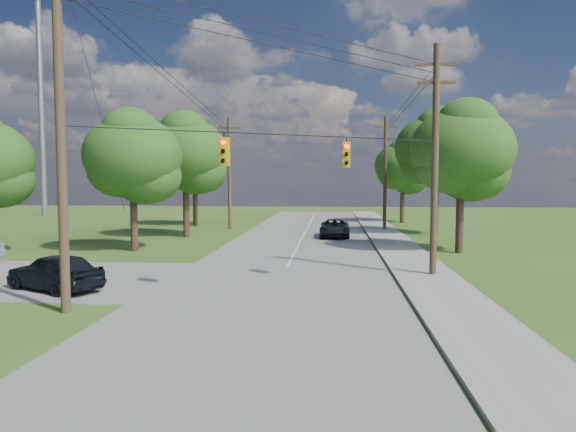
# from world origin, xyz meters

# --- Properties ---
(ground) EXTENTS (140.00, 140.00, 0.00)m
(ground) POSITION_xyz_m (0.00, 0.00, 0.00)
(ground) COLOR #364F1A
(ground) RESTS_ON ground
(main_road) EXTENTS (10.00, 100.00, 0.03)m
(main_road) POSITION_xyz_m (2.00, 5.00, 0.01)
(main_road) COLOR gray
(main_road) RESTS_ON ground
(sidewalk_east) EXTENTS (2.60, 100.00, 0.12)m
(sidewalk_east) POSITION_xyz_m (8.70, 5.00, 0.06)
(sidewalk_east) COLOR #9D9B92
(sidewalk_east) RESTS_ON ground
(pole_sw) EXTENTS (2.00, 0.32, 12.00)m
(pole_sw) POSITION_xyz_m (-4.60, 0.40, 6.23)
(pole_sw) COLOR brown
(pole_sw) RESTS_ON ground
(pole_ne) EXTENTS (2.00, 0.32, 10.50)m
(pole_ne) POSITION_xyz_m (8.90, 8.00, 5.47)
(pole_ne) COLOR brown
(pole_ne) RESTS_ON ground
(pole_north_e) EXTENTS (2.00, 0.32, 10.00)m
(pole_north_e) POSITION_xyz_m (8.90, 30.00, 5.13)
(pole_north_e) COLOR brown
(pole_north_e) RESTS_ON ground
(pole_north_w) EXTENTS (2.00, 0.32, 10.00)m
(pole_north_w) POSITION_xyz_m (-5.00, 30.00, 5.13)
(pole_north_w) COLOR brown
(pole_north_w) RESTS_ON ground
(power_lines) EXTENTS (13.93, 29.62, 4.93)m
(power_lines) POSITION_xyz_m (1.50, 11.54, 9.15)
(power_lines) COLOR black
(power_lines) RESTS_ON ground
(traffic_signals) EXTENTS (4.91, 3.27, 1.05)m
(traffic_signals) POSITION_xyz_m (2.55, 4.43, 5.50)
(traffic_signals) COLOR gold
(traffic_signals) RESTS_ON ground
(radio_mast) EXTENTS (0.70, 0.70, 45.00)m
(radio_mast) POSITION_xyz_m (-32.00, 46.00, 22.50)
(radio_mast) COLOR gray
(radio_mast) RESTS_ON ground
(tree_w_near) EXTENTS (6.00, 6.00, 8.40)m
(tree_w_near) POSITION_xyz_m (-8.00, 15.00, 5.92)
(tree_w_near) COLOR #473023
(tree_w_near) RESTS_ON ground
(tree_w_mid) EXTENTS (6.40, 6.40, 9.22)m
(tree_w_mid) POSITION_xyz_m (-7.00, 23.00, 6.58)
(tree_w_mid) COLOR #473023
(tree_w_mid) RESTS_ON ground
(tree_w_far) EXTENTS (6.00, 6.00, 8.73)m
(tree_w_far) POSITION_xyz_m (-9.00, 33.00, 6.25)
(tree_w_far) COLOR #473023
(tree_w_far) RESTS_ON ground
(tree_e_near) EXTENTS (6.20, 6.20, 8.81)m
(tree_e_near) POSITION_xyz_m (12.00, 16.00, 6.25)
(tree_e_near) COLOR #473023
(tree_e_near) RESTS_ON ground
(tree_e_mid) EXTENTS (6.60, 6.60, 9.64)m
(tree_e_mid) POSITION_xyz_m (12.50, 26.00, 6.91)
(tree_e_mid) COLOR #473023
(tree_e_mid) RESTS_ON ground
(tree_e_far) EXTENTS (5.80, 5.80, 8.32)m
(tree_e_far) POSITION_xyz_m (11.50, 38.00, 5.92)
(tree_e_far) COLOR #473023
(tree_e_far) RESTS_ON ground
(car_cross_dark) EXTENTS (4.73, 3.46, 1.50)m
(car_cross_dark) POSITION_xyz_m (-6.77, 3.60, 0.78)
(car_cross_dark) COLOR black
(car_cross_dark) RESTS_ON cross_road
(car_main_north) EXTENTS (2.28, 4.87, 1.35)m
(car_main_north) POSITION_xyz_m (4.47, 23.86, 0.70)
(car_main_north) COLOR black
(car_main_north) RESTS_ON main_road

